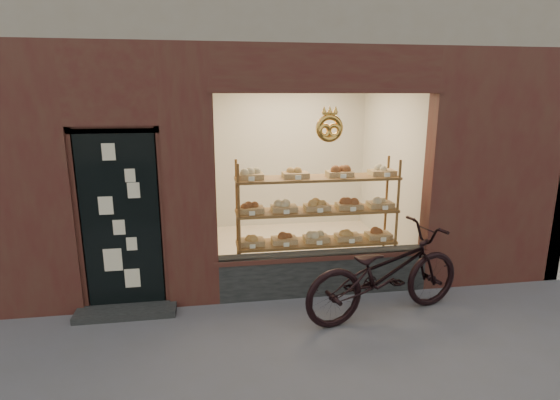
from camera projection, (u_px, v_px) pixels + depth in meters
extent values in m
cube|color=black|center=(323.00, 273.00, 5.69)|extent=(2.70, 0.25, 0.55)
cube|color=black|center=(121.00, 222.00, 5.06)|extent=(0.90, 0.04, 2.15)
cube|color=black|center=(126.00, 312.00, 5.16)|extent=(1.15, 0.35, 0.08)
torus|color=gold|center=(329.00, 128.00, 5.14)|extent=(0.33, 0.07, 0.33)
cube|color=brown|center=(315.00, 276.00, 6.15)|extent=(2.20, 0.45, 0.04)
cube|color=brown|center=(316.00, 242.00, 6.03)|extent=(2.20, 0.45, 0.03)
cube|color=brown|center=(317.00, 211.00, 5.92)|extent=(2.20, 0.45, 0.04)
cube|color=brown|center=(318.00, 178.00, 5.82)|extent=(2.20, 0.45, 0.04)
cylinder|color=brown|center=(239.00, 229.00, 5.61)|extent=(0.04, 0.04, 1.70)
cylinder|color=brown|center=(397.00, 222.00, 5.93)|extent=(0.04, 0.04, 1.70)
cylinder|color=brown|center=(237.00, 221.00, 5.98)|extent=(0.04, 0.04, 1.70)
cylinder|color=brown|center=(385.00, 214.00, 6.31)|extent=(0.04, 0.04, 1.70)
cube|color=#8A6040|center=(251.00, 242.00, 5.88)|extent=(0.34, 0.24, 0.07)
sphere|color=#A86836|center=(251.00, 236.00, 5.86)|extent=(0.11, 0.11, 0.11)
cube|color=white|center=(253.00, 246.00, 5.70)|extent=(0.07, 0.01, 0.05)
cube|color=#8A6040|center=(284.00, 240.00, 5.95)|extent=(0.34, 0.24, 0.07)
sphere|color=brown|center=(284.00, 234.00, 5.93)|extent=(0.11, 0.11, 0.11)
cube|color=white|center=(286.00, 245.00, 5.77)|extent=(0.07, 0.01, 0.05)
cube|color=#8A6040|center=(316.00, 239.00, 6.02)|extent=(0.34, 0.24, 0.07)
sphere|color=tan|center=(316.00, 233.00, 6.00)|extent=(0.11, 0.11, 0.11)
cube|color=white|center=(320.00, 243.00, 5.84)|extent=(0.07, 0.01, 0.05)
cube|color=#8A6040|center=(348.00, 237.00, 6.09)|extent=(0.34, 0.24, 0.07)
sphere|color=#A86836|center=(348.00, 231.00, 6.07)|extent=(0.11, 0.11, 0.11)
cube|color=white|center=(352.00, 241.00, 5.91)|extent=(0.07, 0.01, 0.05)
cube|color=#8A6040|center=(378.00, 235.00, 6.15)|extent=(0.34, 0.24, 0.07)
sphere|color=brown|center=(379.00, 230.00, 6.13)|extent=(0.11, 0.11, 0.11)
cube|color=white|center=(383.00, 240.00, 5.98)|extent=(0.08, 0.01, 0.05)
cube|color=#8A6040|center=(251.00, 210.00, 5.77)|extent=(0.34, 0.24, 0.07)
sphere|color=brown|center=(251.00, 203.00, 5.75)|extent=(0.11, 0.11, 0.11)
cube|color=white|center=(252.00, 213.00, 5.60)|extent=(0.07, 0.01, 0.06)
cube|color=#8A6040|center=(284.00, 208.00, 5.84)|extent=(0.34, 0.24, 0.07)
sphere|color=tan|center=(284.00, 202.00, 5.82)|extent=(0.11, 0.11, 0.11)
cube|color=white|center=(287.00, 212.00, 5.66)|extent=(0.07, 0.01, 0.06)
cube|color=#8A6040|center=(317.00, 207.00, 5.91)|extent=(0.34, 0.24, 0.07)
sphere|color=#A86836|center=(317.00, 201.00, 5.89)|extent=(0.11, 0.11, 0.11)
cube|color=white|center=(320.00, 210.00, 5.73)|extent=(0.07, 0.01, 0.06)
cube|color=#8A6040|center=(349.00, 206.00, 5.98)|extent=(0.34, 0.24, 0.07)
sphere|color=brown|center=(349.00, 200.00, 5.96)|extent=(0.11, 0.11, 0.11)
cube|color=white|center=(353.00, 209.00, 5.80)|extent=(0.07, 0.01, 0.06)
cube|color=#8A6040|center=(380.00, 204.00, 6.05)|extent=(0.34, 0.24, 0.07)
sphere|color=tan|center=(380.00, 198.00, 6.03)|extent=(0.11, 0.11, 0.11)
cube|color=white|center=(385.00, 208.00, 5.87)|extent=(0.08, 0.01, 0.06)
cube|color=#8A6040|center=(250.00, 176.00, 5.67)|extent=(0.34, 0.24, 0.07)
sphere|color=tan|center=(250.00, 170.00, 5.65)|extent=(0.11, 0.11, 0.11)
cube|color=white|center=(251.00, 179.00, 5.49)|extent=(0.07, 0.01, 0.06)
cube|color=#8A6040|center=(295.00, 175.00, 5.76)|extent=(0.34, 0.24, 0.07)
sphere|color=#A86836|center=(296.00, 169.00, 5.74)|extent=(0.11, 0.11, 0.11)
cube|color=white|center=(298.00, 178.00, 5.58)|extent=(0.08, 0.01, 0.06)
cube|color=#8A6040|center=(339.00, 174.00, 5.85)|extent=(0.34, 0.24, 0.07)
sphere|color=brown|center=(340.00, 167.00, 5.83)|extent=(0.11, 0.11, 0.11)
cube|color=white|center=(343.00, 176.00, 5.67)|extent=(0.07, 0.01, 0.06)
cube|color=#8A6040|center=(382.00, 172.00, 5.94)|extent=(0.34, 0.24, 0.07)
sphere|color=tan|center=(382.00, 166.00, 5.92)|extent=(0.11, 0.11, 0.11)
cube|color=white|center=(387.00, 175.00, 5.76)|extent=(0.08, 0.01, 0.06)
imported|color=black|center=(385.00, 272.00, 5.04)|extent=(2.16, 1.18, 1.08)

